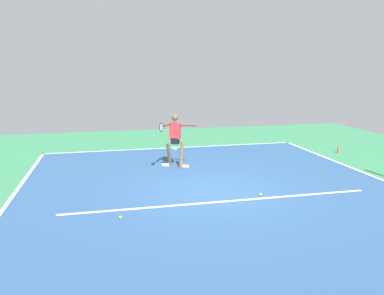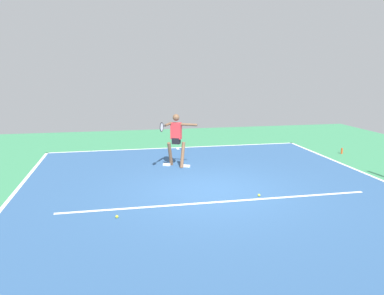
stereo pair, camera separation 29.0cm
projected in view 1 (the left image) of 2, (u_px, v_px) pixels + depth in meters
name	position (u px, v px, depth m)	size (l,w,h in m)	color
ground_plane	(213.00, 190.00, 9.85)	(21.18, 21.18, 0.00)	#388456
court_surface	(213.00, 190.00, 9.85)	(10.20, 11.43, 0.00)	#2D5484
court_line_baseline_near	(174.00, 148.00, 15.26)	(10.20, 0.10, 0.01)	white
court_line_sideline_left	(378.00, 178.00, 10.97)	(0.10, 11.43, 0.01)	white
court_line_sideline_right	(5.00, 206.00, 8.74)	(0.10, 11.43, 0.01)	white
court_line_service	(223.00, 202.00, 9.02)	(7.65, 0.10, 0.01)	white
court_line_centre_mark	(175.00, 149.00, 15.07)	(0.10, 0.30, 0.01)	white
tennis_player	(175.00, 137.00, 12.07)	(1.28, 1.13, 1.75)	brown
tennis_ball_near_service_line	(120.00, 217.00, 7.98)	(0.07, 0.07, 0.07)	yellow
tennis_ball_by_baseline	(261.00, 195.00, 9.43)	(0.07, 0.07, 0.07)	#CCE033
water_bottle	(338.00, 150.00, 14.31)	(0.07, 0.07, 0.22)	#D84C1E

